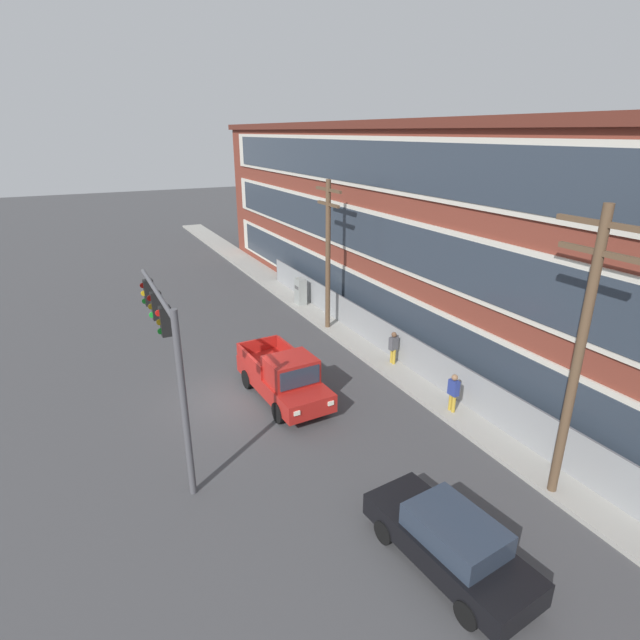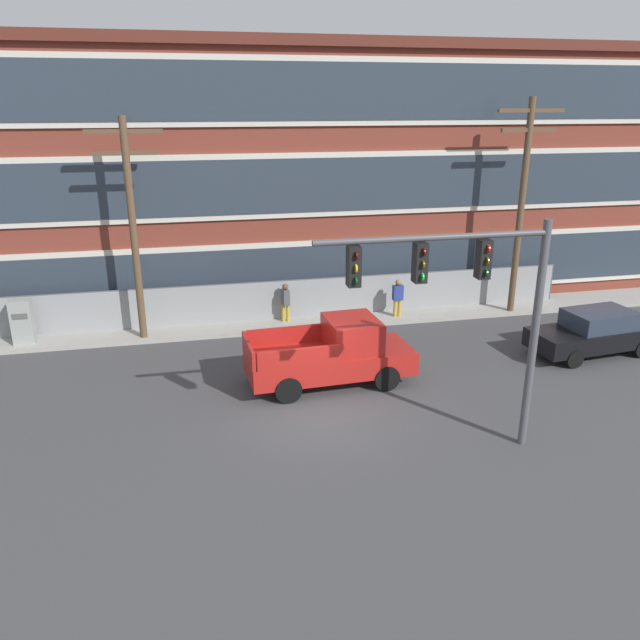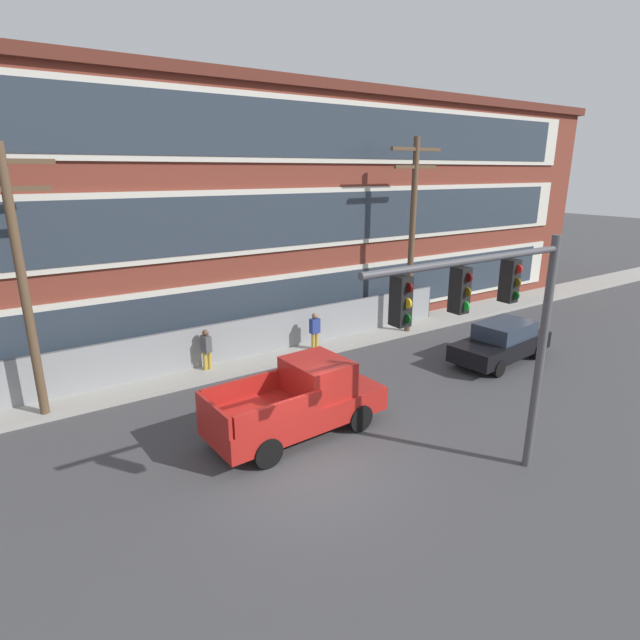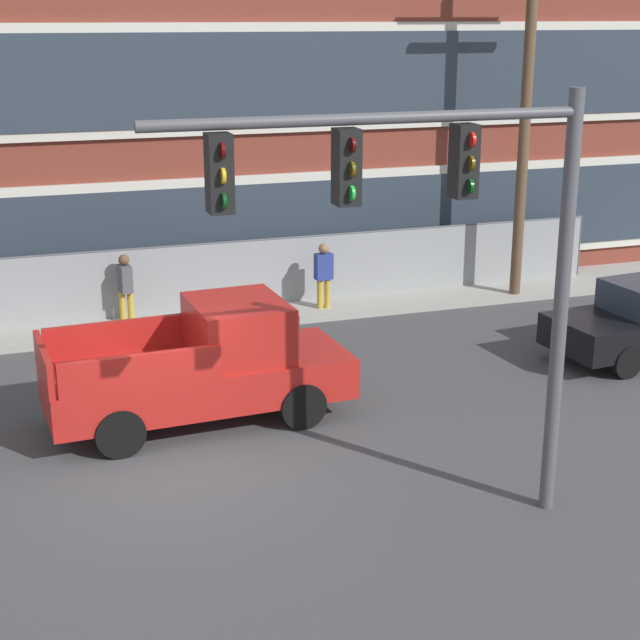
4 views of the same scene
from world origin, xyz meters
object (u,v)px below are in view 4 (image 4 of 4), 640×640
(pickup_truck_red, at_px, (206,367))
(pedestrian_by_fence, at_px, (125,286))
(traffic_signal_mast, at_px, (441,219))
(utility_pole_midblock, at_px, (526,101))
(pedestrian_near_cabinet, at_px, (324,274))

(pickup_truck_red, relative_size, pedestrian_by_fence, 3.11)
(traffic_signal_mast, xyz_separation_m, pedestrian_by_fence, (-2.67, 10.20, -3.29))
(utility_pole_midblock, relative_size, pedestrian_near_cabinet, 5.04)
(utility_pole_midblock, bearing_deg, pedestrian_by_fence, 175.87)
(traffic_signal_mast, distance_m, pedestrian_near_cabinet, 10.52)
(utility_pole_midblock, height_order, pedestrian_near_cabinet, utility_pole_midblock)
(utility_pole_midblock, distance_m, pedestrian_near_cabinet, 6.14)
(traffic_signal_mast, relative_size, pedestrian_near_cabinet, 3.44)
(traffic_signal_mast, height_order, pedestrian_by_fence, traffic_signal_mast)
(pedestrian_near_cabinet, distance_m, pedestrian_by_fence, 4.49)
(pedestrian_by_fence, bearing_deg, utility_pole_midblock, -4.13)
(pickup_truck_red, bearing_deg, pedestrian_near_cabinet, 53.38)
(traffic_signal_mast, xyz_separation_m, utility_pole_midblock, (6.63, 9.53, 0.50))
(traffic_signal_mast, distance_m, utility_pole_midblock, 11.62)
(traffic_signal_mast, xyz_separation_m, pedestrian_near_cabinet, (1.80, 9.83, -3.29))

